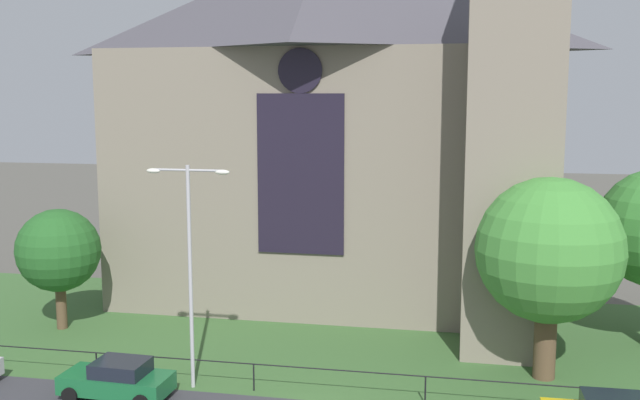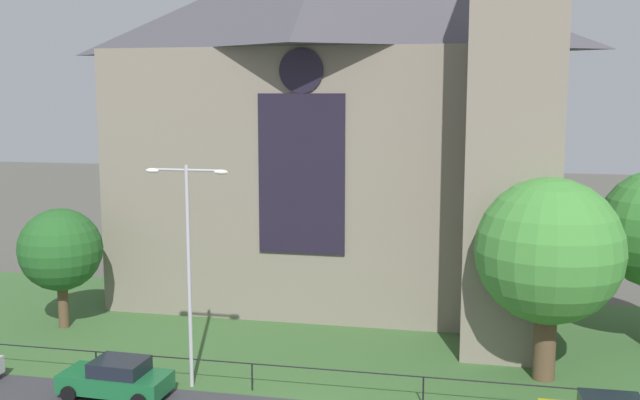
{
  "view_description": "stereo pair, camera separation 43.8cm",
  "coord_description": "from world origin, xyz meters",
  "px_view_note": "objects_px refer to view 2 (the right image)",
  "views": [
    {
      "loc": [
        5.16,
        -24.08,
        11.62
      ],
      "look_at": [
        -1.07,
        8.0,
        6.91
      ],
      "focal_mm": 41.02,
      "sensor_mm": 36.0,
      "label": 1
    },
    {
      "loc": [
        5.59,
        -24.0,
        11.62
      ],
      "look_at": [
        -1.07,
        8.0,
        6.91
      ],
      "focal_mm": 41.02,
      "sensor_mm": 36.0,
      "label": 2
    }
  ],
  "objects_px": {
    "tree_right_near": "(549,252)",
    "streetlamp_near": "(188,249)",
    "parked_car_green": "(116,378)",
    "tree_left_near": "(60,250)",
    "church_building": "(337,119)"
  },
  "relations": [
    {
      "from": "tree_right_near",
      "to": "tree_left_near",
      "type": "xyz_separation_m",
      "value": [
        -23.07,
        2.13,
        -1.39
      ]
    },
    {
      "from": "church_building",
      "to": "tree_right_near",
      "type": "distance_m",
      "value": 15.76
    },
    {
      "from": "parked_car_green",
      "to": "streetlamp_near",
      "type": "bearing_deg",
      "value": -145.4
    },
    {
      "from": "tree_right_near",
      "to": "streetlamp_near",
      "type": "distance_m",
      "value": 14.41
    },
    {
      "from": "church_building",
      "to": "tree_right_near",
      "type": "relative_size",
      "value": 3.1
    },
    {
      "from": "church_building",
      "to": "streetlamp_near",
      "type": "bearing_deg",
      "value": -102.97
    },
    {
      "from": "church_building",
      "to": "parked_car_green",
      "type": "distance_m",
      "value": 19.31
    },
    {
      "from": "tree_right_near",
      "to": "parked_car_green",
      "type": "bearing_deg",
      "value": -162.22
    },
    {
      "from": "streetlamp_near",
      "to": "parked_car_green",
      "type": "distance_m",
      "value": 5.69
    },
    {
      "from": "church_building",
      "to": "tree_left_near",
      "type": "xyz_separation_m",
      "value": [
        -12.42,
        -8.4,
        -6.29
      ]
    },
    {
      "from": "tree_left_near",
      "to": "church_building",
      "type": "bearing_deg",
      "value": 34.07
    },
    {
      "from": "streetlamp_near",
      "to": "parked_car_green",
      "type": "relative_size",
      "value": 2.1
    },
    {
      "from": "tree_right_near",
      "to": "tree_left_near",
      "type": "distance_m",
      "value": 23.21
    },
    {
      "from": "streetlamp_near",
      "to": "parked_car_green",
      "type": "xyz_separation_m",
      "value": [
        -2.47,
        -1.56,
        -4.89
      ]
    },
    {
      "from": "tree_right_near",
      "to": "streetlamp_near",
      "type": "relative_size",
      "value": 0.94
    }
  ]
}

